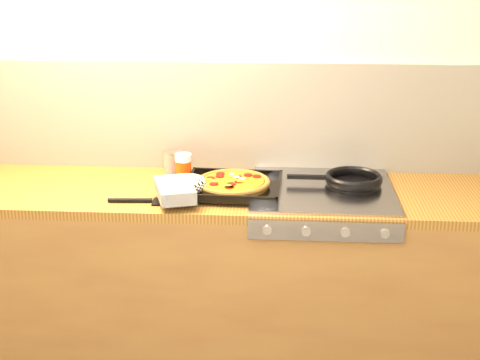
# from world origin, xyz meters

# --- Properties ---
(room_shell) EXTENTS (3.20, 3.20, 3.20)m
(room_shell) POSITION_xyz_m (0.00, 1.39, 1.15)
(room_shell) COLOR white
(room_shell) RESTS_ON ground
(counter_run) EXTENTS (3.20, 0.62, 0.90)m
(counter_run) POSITION_xyz_m (0.00, 1.10, 0.45)
(counter_run) COLOR olive
(counter_run) RESTS_ON ground
(stovetop) EXTENTS (0.60, 0.56, 0.02)m
(stovetop) POSITION_xyz_m (0.45, 1.10, 0.91)
(stovetop) COLOR #949398
(stovetop) RESTS_ON counter_run
(pizza_on_tray) EXTENTS (0.54, 0.46, 0.07)m
(pizza_on_tray) POSITION_xyz_m (0.01, 1.03, 0.94)
(pizza_on_tray) COLOR black
(pizza_on_tray) RESTS_ON stovetop
(frying_pan) EXTENTS (0.41, 0.25, 0.04)m
(frying_pan) POSITION_xyz_m (0.58, 1.15, 0.94)
(frying_pan) COLOR black
(frying_pan) RESTS_ON stovetop
(tomato_can) EXTENTS (0.09, 0.09, 0.11)m
(tomato_can) POSITION_xyz_m (-0.22, 1.28, 0.96)
(tomato_can) COLOR maroon
(tomato_can) RESTS_ON counter_run
(juice_glass) EXTENTS (0.09, 0.09, 0.12)m
(juice_glass) POSITION_xyz_m (-0.16, 1.20, 0.96)
(juice_glass) COLOR #EB430D
(juice_glass) RESTS_ON counter_run
(wooden_spoon) EXTENTS (0.30, 0.05, 0.02)m
(wooden_spoon) POSITION_xyz_m (0.16, 1.24, 0.91)
(wooden_spoon) COLOR #9A6C41
(wooden_spoon) RESTS_ON counter_run
(black_spatula) EXTENTS (0.28, 0.09, 0.02)m
(black_spatula) POSITION_xyz_m (-0.28, 0.92, 0.91)
(black_spatula) COLOR black
(black_spatula) RESTS_ON counter_run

